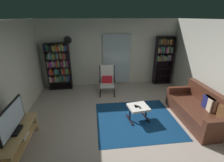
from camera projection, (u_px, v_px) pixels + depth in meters
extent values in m
plane|color=#AF9F93|center=(122.00, 126.00, 4.20)|extent=(7.02, 7.02, 0.00)
cube|color=silver|center=(109.00, 53.00, 6.38)|extent=(5.60, 0.06, 2.60)
cube|color=silver|center=(117.00, 60.00, 6.44)|extent=(1.10, 0.01, 2.00)
cube|color=navy|center=(136.00, 119.00, 4.45)|extent=(2.18, 1.97, 0.01)
cube|color=tan|center=(15.00, 132.00, 3.24)|extent=(0.45, 1.38, 0.02)
cube|color=tan|center=(18.00, 142.00, 3.34)|extent=(0.41, 1.32, 0.02)
cylinder|color=tan|center=(36.00, 122.00, 3.95)|extent=(0.05, 0.05, 0.47)
cylinder|color=tan|center=(21.00, 123.00, 3.91)|extent=(0.05, 0.05, 0.47)
cube|color=silver|center=(20.00, 136.00, 3.44)|extent=(0.27, 0.28, 0.07)
cube|color=black|center=(15.00, 131.00, 3.23)|extent=(0.20, 0.32, 0.05)
cube|color=black|center=(11.00, 118.00, 3.12)|extent=(0.04, 1.02, 0.55)
cube|color=silver|center=(12.00, 118.00, 3.12)|extent=(0.01, 0.96, 0.50)
cube|color=black|center=(47.00, 67.00, 6.00)|extent=(0.02, 0.30, 1.78)
cube|color=black|center=(70.00, 66.00, 6.10)|extent=(0.02, 0.30, 1.78)
cube|color=black|center=(60.00, 66.00, 6.18)|extent=(0.86, 0.02, 1.78)
cube|color=black|center=(62.00, 88.00, 6.38)|extent=(0.83, 0.28, 0.02)
cube|color=black|center=(61.00, 81.00, 6.27)|extent=(0.83, 0.28, 0.02)
cube|color=black|center=(60.00, 74.00, 6.16)|extent=(0.83, 0.28, 0.02)
cube|color=black|center=(59.00, 67.00, 6.05)|extent=(0.83, 0.28, 0.02)
cube|color=black|center=(58.00, 59.00, 5.94)|extent=(0.83, 0.28, 0.02)
cube|color=black|center=(57.00, 51.00, 5.83)|extent=(0.83, 0.28, 0.02)
cube|color=black|center=(56.00, 43.00, 5.72)|extent=(0.83, 0.28, 0.02)
cube|color=beige|center=(50.00, 79.00, 6.18)|extent=(0.04, 0.22, 0.22)
cube|color=beige|center=(52.00, 79.00, 6.18)|extent=(0.04, 0.16, 0.20)
cube|color=#CA3F27|center=(53.00, 79.00, 6.21)|extent=(0.03, 0.22, 0.21)
cube|color=#9F3A82|center=(54.00, 79.00, 6.21)|extent=(0.03, 0.23, 0.19)
cube|color=slate|center=(55.00, 79.00, 6.21)|extent=(0.04, 0.14, 0.20)
cube|color=gold|center=(56.00, 78.00, 6.21)|extent=(0.04, 0.20, 0.26)
cube|color=teal|center=(57.00, 79.00, 6.24)|extent=(0.04, 0.20, 0.17)
cube|color=#589899|center=(58.00, 79.00, 6.21)|extent=(0.02, 0.15, 0.23)
cube|color=#A39A2A|center=(59.00, 79.00, 6.24)|extent=(0.04, 0.15, 0.19)
cube|color=#365AA7|center=(60.00, 78.00, 6.23)|extent=(0.04, 0.14, 0.26)
cube|color=#3B8E43|center=(61.00, 78.00, 6.23)|extent=(0.03, 0.20, 0.24)
cube|color=black|center=(62.00, 79.00, 6.23)|extent=(0.02, 0.17, 0.22)
cube|color=teal|center=(64.00, 78.00, 6.23)|extent=(0.04, 0.12, 0.25)
cube|color=orange|center=(65.00, 78.00, 6.25)|extent=(0.03, 0.10, 0.23)
cube|color=orange|center=(66.00, 79.00, 6.27)|extent=(0.03, 0.13, 0.16)
cube|color=#315DA3|center=(67.00, 78.00, 6.24)|extent=(0.02, 0.23, 0.26)
cube|color=teal|center=(68.00, 78.00, 6.26)|extent=(0.03, 0.14, 0.21)
cube|color=brown|center=(68.00, 78.00, 6.27)|extent=(0.04, 0.10, 0.26)
cube|color=#355AB8|center=(70.00, 78.00, 6.26)|extent=(0.03, 0.14, 0.26)
cube|color=red|center=(49.00, 72.00, 6.06)|extent=(0.03, 0.13, 0.18)
cube|color=#913385|center=(50.00, 72.00, 6.07)|extent=(0.03, 0.22, 0.18)
cube|color=orange|center=(51.00, 71.00, 6.08)|extent=(0.04, 0.19, 0.24)
cube|color=red|center=(53.00, 72.00, 6.11)|extent=(0.04, 0.23, 0.16)
cube|color=brown|center=(54.00, 72.00, 6.12)|extent=(0.02, 0.23, 0.16)
cube|color=beige|center=(55.00, 72.00, 6.12)|extent=(0.02, 0.11, 0.18)
cube|color=#539D95|center=(56.00, 71.00, 6.10)|extent=(0.03, 0.23, 0.22)
cube|color=teal|center=(57.00, 71.00, 6.12)|extent=(0.04, 0.14, 0.21)
cube|color=teal|center=(58.00, 72.00, 6.11)|extent=(0.04, 0.10, 0.18)
cube|color=black|center=(60.00, 71.00, 6.13)|extent=(0.02, 0.20, 0.21)
cube|color=#292F23|center=(61.00, 71.00, 6.13)|extent=(0.04, 0.12, 0.24)
cube|color=beige|center=(62.00, 71.00, 6.14)|extent=(0.03, 0.12, 0.20)
cube|color=red|center=(63.00, 71.00, 6.13)|extent=(0.04, 0.22, 0.23)
cube|color=red|center=(64.00, 71.00, 6.12)|extent=(0.02, 0.15, 0.27)
cube|color=brown|center=(66.00, 71.00, 6.15)|extent=(0.04, 0.15, 0.21)
cube|color=#549E8D|center=(66.00, 71.00, 6.14)|extent=(0.03, 0.15, 0.25)
cube|color=#368D3C|center=(67.00, 71.00, 6.15)|extent=(0.02, 0.16, 0.21)
cube|color=gold|center=(68.00, 71.00, 6.16)|extent=(0.02, 0.15, 0.23)
cube|color=orange|center=(69.00, 71.00, 6.18)|extent=(0.03, 0.14, 0.17)
cube|color=beige|center=(48.00, 64.00, 5.96)|extent=(0.03, 0.23, 0.22)
cube|color=red|center=(49.00, 65.00, 5.99)|extent=(0.03, 0.15, 0.17)
cube|color=#983986|center=(50.00, 64.00, 5.97)|extent=(0.04, 0.23, 0.21)
cube|color=purple|center=(51.00, 64.00, 5.96)|extent=(0.04, 0.13, 0.21)
cube|color=beige|center=(53.00, 64.00, 5.99)|extent=(0.04, 0.18, 0.23)
cube|color=beige|center=(54.00, 65.00, 6.01)|extent=(0.04, 0.11, 0.17)
cube|color=purple|center=(55.00, 64.00, 5.98)|extent=(0.03, 0.11, 0.24)
cube|color=orange|center=(57.00, 65.00, 6.01)|extent=(0.03, 0.20, 0.16)
cube|color=#C63D36|center=(57.00, 64.00, 5.99)|extent=(0.02, 0.22, 0.21)
cube|color=gold|center=(58.00, 63.00, 5.98)|extent=(0.04, 0.11, 0.27)
cube|color=#375BA7|center=(60.00, 64.00, 6.02)|extent=(0.03, 0.20, 0.20)
cube|color=#327E4D|center=(61.00, 64.00, 6.04)|extent=(0.04, 0.14, 0.19)
cube|color=red|center=(62.00, 63.00, 6.00)|extent=(0.04, 0.14, 0.25)
cube|color=#963E94|center=(64.00, 64.00, 6.04)|extent=(0.04, 0.22, 0.18)
cube|color=beige|center=(65.00, 63.00, 6.01)|extent=(0.03, 0.19, 0.26)
cube|color=#428648|center=(66.00, 63.00, 6.03)|extent=(0.03, 0.19, 0.24)
cube|color=gold|center=(67.00, 64.00, 6.06)|extent=(0.03, 0.17, 0.16)
cube|color=purple|center=(68.00, 63.00, 6.03)|extent=(0.04, 0.24, 0.24)
cube|color=#358748|center=(47.00, 57.00, 5.88)|extent=(0.03, 0.12, 0.18)
cube|color=teal|center=(48.00, 57.00, 5.87)|extent=(0.03, 0.18, 0.15)
cube|color=beige|center=(49.00, 56.00, 5.85)|extent=(0.04, 0.13, 0.25)
cube|color=#539BA2|center=(51.00, 56.00, 5.88)|extent=(0.04, 0.17, 0.24)
cube|color=#5C8FA0|center=(52.00, 57.00, 5.89)|extent=(0.03, 0.23, 0.18)
cube|color=gold|center=(53.00, 56.00, 5.89)|extent=(0.04, 0.19, 0.22)
cube|color=#407A47|center=(54.00, 56.00, 5.87)|extent=(0.02, 0.16, 0.24)
cube|color=brown|center=(56.00, 57.00, 5.91)|extent=(0.04, 0.11, 0.16)
cube|color=#3F6DA6|center=(57.00, 55.00, 5.90)|extent=(0.02, 0.17, 0.26)
cube|color=beige|center=(58.00, 56.00, 5.90)|extent=(0.04, 0.15, 0.22)
cube|color=#161834|center=(59.00, 56.00, 5.90)|extent=(0.04, 0.15, 0.21)
cube|color=gold|center=(60.00, 56.00, 5.91)|extent=(0.04, 0.12, 0.24)
cube|color=beige|center=(61.00, 57.00, 5.93)|extent=(0.02, 0.19, 0.17)
cube|color=teal|center=(62.00, 56.00, 5.93)|extent=(0.04, 0.15, 0.23)
cube|color=red|center=(63.00, 56.00, 5.90)|extent=(0.04, 0.21, 0.24)
cube|color=gold|center=(64.00, 56.00, 5.92)|extent=(0.02, 0.15, 0.23)
cube|color=#904195|center=(66.00, 56.00, 5.95)|extent=(0.04, 0.11, 0.17)
cube|color=#2D1C2F|center=(67.00, 55.00, 5.91)|extent=(0.04, 0.22, 0.25)
cube|color=#241F2B|center=(68.00, 56.00, 5.95)|extent=(0.04, 0.14, 0.20)
cube|color=#2F58A2|center=(45.00, 48.00, 5.75)|extent=(0.02, 0.13, 0.26)
cube|color=#3169A6|center=(47.00, 48.00, 5.77)|extent=(0.02, 0.16, 0.19)
cube|color=#409040|center=(47.00, 48.00, 5.74)|extent=(0.04, 0.13, 0.24)
cube|color=#172C28|center=(49.00, 49.00, 5.74)|extent=(0.03, 0.21, 0.20)
cube|color=#262725|center=(50.00, 48.00, 5.76)|extent=(0.03, 0.17, 0.20)
cube|color=#24212D|center=(51.00, 48.00, 5.78)|extent=(0.04, 0.22, 0.21)
cube|color=gold|center=(52.00, 48.00, 5.76)|extent=(0.03, 0.15, 0.20)
cube|color=beige|center=(53.00, 49.00, 5.76)|extent=(0.03, 0.13, 0.19)
cube|color=gold|center=(55.00, 49.00, 5.76)|extent=(0.03, 0.21, 0.19)
cube|color=#3E55B4|center=(56.00, 48.00, 5.76)|extent=(0.03, 0.11, 0.22)
cube|color=orange|center=(57.00, 47.00, 5.77)|extent=(0.03, 0.23, 0.26)
cube|color=red|center=(58.00, 49.00, 5.78)|extent=(0.04, 0.18, 0.16)
cube|color=beige|center=(59.00, 48.00, 5.79)|extent=(0.03, 0.12, 0.21)
cube|color=gold|center=(60.00, 47.00, 5.80)|extent=(0.02, 0.13, 0.25)
cube|color=#3F8144|center=(61.00, 47.00, 5.81)|extent=(0.04, 0.19, 0.26)
cube|color=gold|center=(62.00, 47.00, 5.80)|extent=(0.02, 0.16, 0.25)
cube|color=beige|center=(63.00, 48.00, 5.80)|extent=(0.03, 0.14, 0.20)
cube|color=#9C9F3D|center=(64.00, 48.00, 5.83)|extent=(0.02, 0.16, 0.19)
cube|color=#2B5CB0|center=(65.00, 49.00, 5.82)|extent=(0.04, 0.18, 0.17)
cube|color=#3D55B5|center=(66.00, 47.00, 5.82)|extent=(0.03, 0.14, 0.26)
cube|color=red|center=(67.00, 48.00, 5.84)|extent=(0.03, 0.13, 0.21)
cube|color=black|center=(155.00, 61.00, 6.50)|extent=(0.02, 0.30, 1.96)
cube|color=black|center=(171.00, 60.00, 6.58)|extent=(0.02, 0.30, 1.96)
cube|color=black|center=(162.00, 60.00, 6.67)|extent=(0.69, 0.02, 1.96)
cube|color=black|center=(161.00, 82.00, 6.90)|extent=(0.66, 0.28, 0.02)
cube|color=black|center=(162.00, 76.00, 6.79)|extent=(0.66, 0.28, 0.02)
cube|color=black|center=(162.00, 68.00, 6.66)|extent=(0.66, 0.28, 0.02)
cube|color=black|center=(163.00, 61.00, 6.54)|extent=(0.66, 0.28, 0.02)
cube|color=black|center=(164.00, 53.00, 6.42)|extent=(0.66, 0.28, 0.02)
cube|color=black|center=(165.00, 45.00, 6.29)|extent=(0.66, 0.28, 0.02)
cube|color=black|center=(166.00, 36.00, 6.18)|extent=(0.66, 0.28, 0.02)
cube|color=#368E48|center=(157.00, 58.00, 6.46)|extent=(0.04, 0.22, 0.22)
cube|color=#5997A2|center=(158.00, 58.00, 6.46)|extent=(0.04, 0.15, 0.20)
cube|color=brown|center=(158.00, 58.00, 6.48)|extent=(0.03, 0.15, 0.20)
cube|color=orange|center=(159.00, 59.00, 6.50)|extent=(0.03, 0.20, 0.16)
cube|color=brown|center=(160.00, 58.00, 6.47)|extent=(0.03, 0.12, 0.24)
cube|color=#5B9D8F|center=(161.00, 58.00, 6.47)|extent=(0.02, 0.14, 0.24)
cube|color=brown|center=(162.00, 58.00, 6.50)|extent=(0.04, 0.24, 0.17)
cube|color=beige|center=(163.00, 58.00, 6.51)|extent=(0.04, 0.11, 0.20)
cube|color=teal|center=(164.00, 58.00, 6.51)|extent=(0.04, 0.21, 0.21)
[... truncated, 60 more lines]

